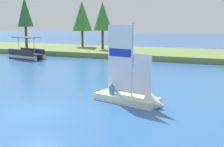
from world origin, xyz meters
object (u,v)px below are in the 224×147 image
object	(u,v)px
shoreline_tree_left	(25,12)
sailboat	(137,98)
pontoon_boat	(27,54)
shoreline_tree_centre	(103,16)
shoreline_tree_midleft	(82,16)

from	to	relation	value
shoreline_tree_left	sailboat	xyz separation A→B (m)	(25.03, -21.96, -5.96)
sailboat	pontoon_boat	distance (m)	24.92
shoreline_tree_centre	sailboat	xyz separation A→B (m)	(12.39, -23.99, -5.27)
shoreline_tree_midleft	sailboat	world-z (taller)	shoreline_tree_midleft
shoreline_tree_midleft	shoreline_tree_centre	bearing A→B (deg)	-28.20
shoreline_tree_midleft	pontoon_boat	size ratio (longest dim) A/B	1.33
shoreline_tree_left	shoreline_tree_midleft	world-z (taller)	shoreline_tree_left
shoreline_tree_left	shoreline_tree_midleft	xyz separation A→B (m)	(7.87, 4.58, -0.59)
shoreline_tree_left	shoreline_tree_midleft	size ratio (longest dim) A/B	1.08
shoreline_tree_centre	pontoon_boat	distance (m)	12.61
pontoon_boat	shoreline_tree_midleft	bearing A→B (deg)	89.57
shoreline_tree_left	sailboat	bearing A→B (deg)	-41.26
sailboat	shoreline_tree_left	bearing A→B (deg)	154.18
shoreline_tree_left	shoreline_tree_centre	xyz separation A→B (m)	(12.64, 2.03, -0.69)
shoreline_tree_midleft	shoreline_tree_centre	distance (m)	5.41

